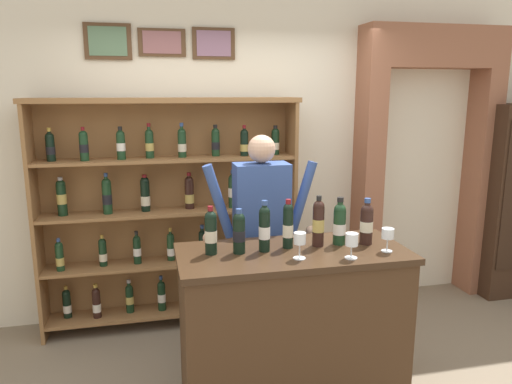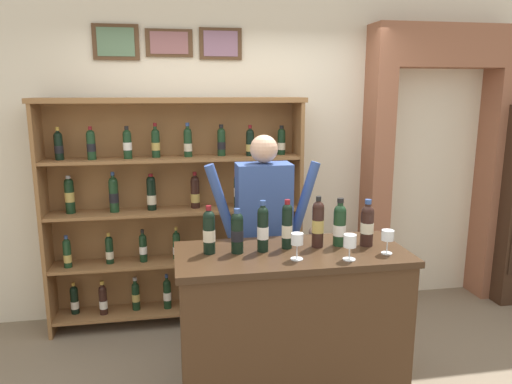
% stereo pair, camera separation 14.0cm
% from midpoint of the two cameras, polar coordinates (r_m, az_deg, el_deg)
% --- Properties ---
extents(back_wall, '(12.00, 0.19, 3.48)m').
position_cam_midpoint_polar(back_wall, '(4.31, -1.71, 8.66)').
color(back_wall, beige).
rests_on(back_wall, ground).
extents(wine_shelf, '(2.16, 0.33, 1.93)m').
position_cam_midpoint_polar(wine_shelf, '(4.10, -8.55, -1.77)').
color(wine_shelf, olive).
rests_on(wine_shelf, ground).
extents(archway_doorway, '(1.36, 0.45, 2.56)m').
position_cam_midpoint_polar(archway_doorway, '(4.84, 21.03, 4.80)').
color(archway_doorway, '#935B42').
rests_on(archway_doorway, ground).
extents(tasting_counter, '(1.41, 0.63, 1.03)m').
position_cam_midpoint_polar(tasting_counter, '(3.15, 5.45, -15.95)').
color(tasting_counter, '#422B19').
rests_on(tasting_counter, ground).
extents(shopkeeper, '(0.84, 0.22, 1.69)m').
position_cam_midpoint_polar(shopkeeper, '(3.45, 2.08, -4.11)').
color(shopkeeper, '#2D3347').
rests_on(shopkeeper, ground).
extents(tasting_bottle_brunello, '(0.07, 0.07, 0.29)m').
position_cam_midpoint_polar(tasting_bottle_brunello, '(2.86, -4.21, -4.65)').
color(tasting_bottle_brunello, black).
rests_on(tasting_bottle_brunello, tasting_counter).
extents(tasting_bottle_riserva, '(0.08, 0.08, 0.27)m').
position_cam_midpoint_polar(tasting_bottle_riserva, '(2.86, -0.85, -4.72)').
color(tasting_bottle_riserva, black).
rests_on(tasting_bottle_riserva, tasting_counter).
extents(tasting_bottle_super_tuscan, '(0.07, 0.07, 0.32)m').
position_cam_midpoint_polar(tasting_bottle_super_tuscan, '(2.89, 2.21, -4.26)').
color(tasting_bottle_super_tuscan, black).
rests_on(tasting_bottle_super_tuscan, tasting_counter).
extents(tasting_bottle_chianti, '(0.07, 0.07, 0.31)m').
position_cam_midpoint_polar(tasting_bottle_chianti, '(2.96, 5.08, -3.97)').
color(tasting_bottle_chianti, black).
rests_on(tasting_bottle_chianti, tasting_counter).
extents(tasting_bottle_rosso, '(0.07, 0.07, 0.32)m').
position_cam_midpoint_polar(tasting_bottle_rosso, '(3.00, 8.71, -3.65)').
color(tasting_bottle_rosso, black).
rests_on(tasting_bottle_rosso, tasting_counter).
extents(tasting_bottle_bianco, '(0.08, 0.08, 0.30)m').
position_cam_midpoint_polar(tasting_bottle_bianco, '(3.06, 11.22, -3.75)').
color(tasting_bottle_bianco, '#19381E').
rests_on(tasting_bottle_bianco, tasting_counter).
extents(tasting_bottle_vin_santo, '(0.08, 0.08, 0.30)m').
position_cam_midpoint_polar(tasting_bottle_vin_santo, '(3.09, 14.36, -3.72)').
color(tasting_bottle_vin_santo, black).
rests_on(tasting_bottle_vin_santo, tasting_counter).
extents(wine_glass_right, '(0.07, 0.07, 0.16)m').
position_cam_midpoint_polar(wine_glass_right, '(2.78, 6.37, -5.80)').
color(wine_glass_right, silver).
rests_on(wine_glass_right, tasting_counter).
extents(wine_glass_spare, '(0.07, 0.07, 0.15)m').
position_cam_midpoint_polar(wine_glass_spare, '(2.82, 12.51, -5.85)').
color(wine_glass_spare, silver).
rests_on(wine_glass_spare, tasting_counter).
extents(wine_glass_left, '(0.07, 0.07, 0.14)m').
position_cam_midpoint_polar(wine_glass_left, '(2.98, 16.70, -5.09)').
color(wine_glass_left, silver).
rests_on(wine_glass_left, tasting_counter).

